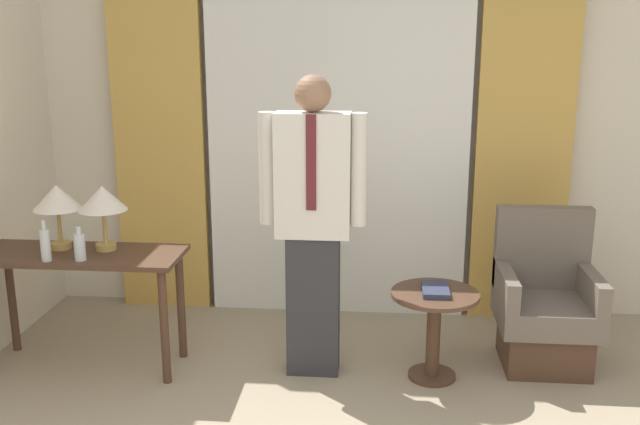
{
  "coord_description": "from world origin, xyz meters",
  "views": [
    {
      "loc": [
        0.31,
        -1.91,
        2.0
      ],
      "look_at": [
        -0.02,
        1.87,
        1.03
      ],
      "focal_mm": 40.0,
      "sensor_mm": 36.0,
      "label": 1
    }
  ],
  "objects_px": {
    "table_lamp_left": "(57,200)",
    "book": "(435,290)",
    "armchair": "(545,310)",
    "person": "(313,216)",
    "table_lamp_right": "(103,201)",
    "bottle_by_lamp": "(80,246)",
    "bottle_near_edge": "(45,244)",
    "side_table": "(434,320)",
    "desk": "(81,272)"
  },
  "relations": [
    {
      "from": "desk",
      "to": "person",
      "type": "height_order",
      "value": "person"
    },
    {
      "from": "person",
      "to": "side_table",
      "type": "height_order",
      "value": "person"
    },
    {
      "from": "armchair",
      "to": "book",
      "type": "distance_m",
      "value": 0.76
    },
    {
      "from": "table_lamp_right",
      "to": "book",
      "type": "height_order",
      "value": "table_lamp_right"
    },
    {
      "from": "desk",
      "to": "bottle_near_edge",
      "type": "relative_size",
      "value": 5.12
    },
    {
      "from": "bottle_by_lamp",
      "to": "book",
      "type": "height_order",
      "value": "bottle_by_lamp"
    },
    {
      "from": "desk",
      "to": "bottle_by_lamp",
      "type": "bearing_deg",
      "value": -63.36
    },
    {
      "from": "bottle_near_edge",
      "to": "bottle_by_lamp",
      "type": "distance_m",
      "value": 0.19
    },
    {
      "from": "desk",
      "to": "armchair",
      "type": "xyz_separation_m",
      "value": [
        2.78,
        0.29,
        -0.26
      ]
    },
    {
      "from": "bottle_near_edge",
      "to": "bottle_by_lamp",
      "type": "xyz_separation_m",
      "value": [
        0.19,
        0.03,
        -0.02
      ]
    },
    {
      "from": "desk",
      "to": "table_lamp_right",
      "type": "bearing_deg",
      "value": 26.71
    },
    {
      "from": "person",
      "to": "desk",
      "type": "bearing_deg",
      "value": -178.09
    },
    {
      "from": "table_lamp_left",
      "to": "side_table",
      "type": "height_order",
      "value": "table_lamp_left"
    },
    {
      "from": "table_lamp_right",
      "to": "bottle_by_lamp",
      "type": "relative_size",
      "value": 1.96
    },
    {
      "from": "person",
      "to": "side_table",
      "type": "bearing_deg",
      "value": -1.53
    },
    {
      "from": "bottle_by_lamp",
      "to": "book",
      "type": "xyz_separation_m",
      "value": [
        2.03,
        0.17,
        -0.26
      ]
    },
    {
      "from": "table_lamp_right",
      "to": "armchair",
      "type": "xyz_separation_m",
      "value": [
        2.65,
        0.22,
        -0.68
      ]
    },
    {
      "from": "armchair",
      "to": "bottle_by_lamp",
      "type": "bearing_deg",
      "value": -170.99
    },
    {
      "from": "desk",
      "to": "table_lamp_right",
      "type": "height_order",
      "value": "table_lamp_right"
    },
    {
      "from": "side_table",
      "to": "book",
      "type": "distance_m",
      "value": 0.19
    },
    {
      "from": "person",
      "to": "book",
      "type": "xyz_separation_m",
      "value": [
        0.71,
        -0.01,
        -0.42
      ]
    },
    {
      "from": "table_lamp_right",
      "to": "armchair",
      "type": "distance_m",
      "value": 2.74
    },
    {
      "from": "desk",
      "to": "side_table",
      "type": "height_order",
      "value": "desk"
    },
    {
      "from": "table_lamp_left",
      "to": "table_lamp_right",
      "type": "distance_m",
      "value": 0.28
    },
    {
      "from": "desk",
      "to": "person",
      "type": "xyz_separation_m",
      "value": [
        1.39,
        0.05,
        0.36
      ]
    },
    {
      "from": "table_lamp_right",
      "to": "bottle_near_edge",
      "type": "relative_size",
      "value": 1.65
    },
    {
      "from": "table_lamp_left",
      "to": "desk",
      "type": "bearing_deg",
      "value": -26.71
    },
    {
      "from": "desk",
      "to": "side_table",
      "type": "relative_size",
      "value": 2.27
    },
    {
      "from": "table_lamp_left",
      "to": "person",
      "type": "xyz_separation_m",
      "value": [
        1.53,
        -0.02,
        -0.06
      ]
    },
    {
      "from": "bottle_by_lamp",
      "to": "side_table",
      "type": "distance_m",
      "value": 2.08
    },
    {
      "from": "armchair",
      "to": "side_table",
      "type": "xyz_separation_m",
      "value": [
        -0.69,
        -0.27,
        0.02
      ]
    },
    {
      "from": "armchair",
      "to": "book",
      "type": "relative_size",
      "value": 3.77
    },
    {
      "from": "desk",
      "to": "side_table",
      "type": "bearing_deg",
      "value": 0.74
    },
    {
      "from": "table_lamp_right",
      "to": "table_lamp_left",
      "type": "bearing_deg",
      "value": 180.0
    },
    {
      "from": "table_lamp_left",
      "to": "book",
      "type": "relative_size",
      "value": 1.56
    },
    {
      "from": "desk",
      "to": "armchair",
      "type": "height_order",
      "value": "armchair"
    },
    {
      "from": "book",
      "to": "table_lamp_right",
      "type": "bearing_deg",
      "value": 178.89
    },
    {
      "from": "bottle_near_edge",
      "to": "book",
      "type": "bearing_deg",
      "value": 5.14
    },
    {
      "from": "armchair",
      "to": "side_table",
      "type": "height_order",
      "value": "armchair"
    },
    {
      "from": "desk",
      "to": "bottle_near_edge",
      "type": "height_order",
      "value": "bottle_near_edge"
    },
    {
      "from": "table_lamp_left",
      "to": "armchair",
      "type": "bearing_deg",
      "value": 4.35
    },
    {
      "from": "bottle_near_edge",
      "to": "desk",
      "type": "bearing_deg",
      "value": 54.71
    },
    {
      "from": "table_lamp_right",
      "to": "book",
      "type": "relative_size",
      "value": 1.56
    },
    {
      "from": "table_lamp_right",
      "to": "armchair",
      "type": "relative_size",
      "value": 0.41
    },
    {
      "from": "table_lamp_right",
      "to": "armchair",
      "type": "height_order",
      "value": "table_lamp_right"
    },
    {
      "from": "side_table",
      "to": "table_lamp_right",
      "type": "bearing_deg",
      "value": 178.75
    },
    {
      "from": "person",
      "to": "book",
      "type": "bearing_deg",
      "value": -1.14
    },
    {
      "from": "book",
      "to": "bottle_near_edge",
      "type": "bearing_deg",
      "value": -174.86
    },
    {
      "from": "person",
      "to": "book",
      "type": "distance_m",
      "value": 0.82
    },
    {
      "from": "bottle_near_edge",
      "to": "armchair",
      "type": "relative_size",
      "value": 0.25
    }
  ]
}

